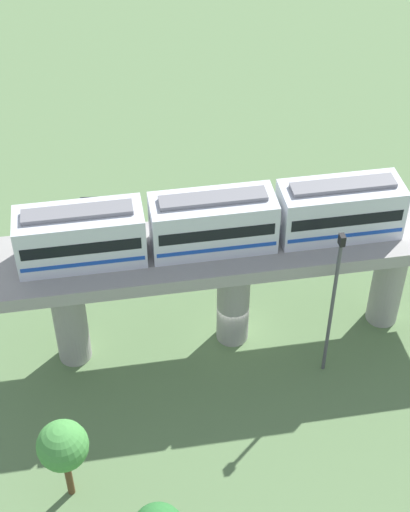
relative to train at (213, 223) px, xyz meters
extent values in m
plane|color=#5B7A4C|center=(0.00, -1.24, -8.86)|extent=(120.00, 120.00, 0.00)
cylinder|color=#999691|center=(0.00, -10.61, -5.60)|extent=(1.90, 1.90, 6.53)
cylinder|color=#999691|center=(0.00, -1.24, -5.60)|extent=(1.90, 1.90, 6.53)
cylinder|color=#999691|center=(0.00, 8.14, -5.60)|extent=(1.90, 1.90, 6.53)
cube|color=#999691|center=(0.00, -1.24, -1.93)|extent=(5.20, 28.85, 0.80)
cube|color=silver|center=(0.00, -6.95, -0.03)|extent=(2.60, 6.60, 3.00)
cube|color=black|center=(0.00, -6.95, 0.22)|extent=(2.64, 6.07, 0.70)
cube|color=#1947B2|center=(0.00, -6.95, -0.78)|extent=(2.64, 6.34, 0.24)
cube|color=slate|center=(0.00, -6.95, 1.59)|extent=(1.10, 5.61, 0.24)
cube|color=silver|center=(0.00, 0.00, -0.03)|extent=(2.60, 6.60, 3.00)
cube|color=black|center=(0.00, 0.00, 0.22)|extent=(2.64, 6.07, 0.70)
cube|color=#1947B2|center=(0.00, 0.00, -0.78)|extent=(2.64, 6.34, 0.24)
cube|color=slate|center=(0.00, 0.00, 1.59)|extent=(1.10, 5.61, 0.24)
cube|color=silver|center=(0.00, 6.95, -0.03)|extent=(2.60, 6.60, 3.00)
cube|color=black|center=(0.00, 6.95, 0.22)|extent=(2.64, 6.07, 0.70)
cube|color=#1947B2|center=(0.00, 6.95, -0.78)|extent=(2.64, 6.34, 0.24)
cube|color=slate|center=(0.00, 6.95, 1.59)|extent=(1.10, 5.61, 0.24)
cube|color=#B2B5BA|center=(12.26, 5.88, -8.36)|extent=(2.26, 4.38, 1.00)
cube|color=black|center=(12.26, 6.03, -7.48)|extent=(1.89, 2.47, 0.76)
cube|color=#284CB7|center=(7.34, -2.64, -8.36)|extent=(2.60, 4.47, 1.00)
cube|color=black|center=(7.34, -2.49, -7.48)|extent=(2.06, 2.58, 0.76)
cube|color=red|center=(11.12, -9.41, -8.36)|extent=(2.53, 4.46, 1.00)
cube|color=black|center=(11.12, -9.26, -7.48)|extent=(2.03, 2.56, 0.76)
cylinder|color=brown|center=(-9.16, 8.72, -7.27)|extent=(0.36, 0.36, 3.18)
sphere|color=#479342|center=(-9.16, 8.72, -5.00)|extent=(2.48, 2.48, 2.48)
cylinder|color=#4C4C51|center=(-3.40, -5.93, -4.20)|extent=(0.20, 0.20, 9.33)
cube|color=black|center=(-3.40, -5.93, 0.77)|extent=(0.44, 0.28, 0.60)
camera|label=1|loc=(-31.75, 5.78, 25.57)|focal=54.79mm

